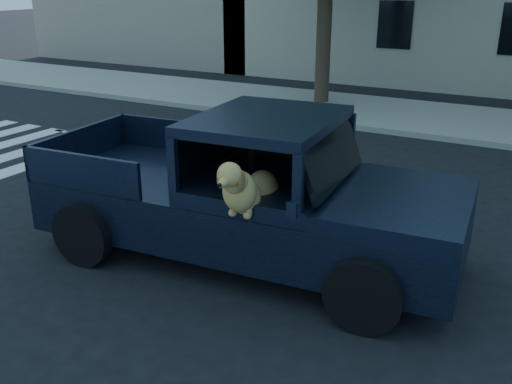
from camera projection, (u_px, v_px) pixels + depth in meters
ground at (314, 260)px, 7.98m from camera, size 120.00×120.00×0.00m
far_sidewalk at (451, 121)px, 15.47m from camera, size 60.00×4.00×0.15m
lane_stripes at (500, 207)px, 9.84m from camera, size 21.60×0.14×0.01m
pickup_truck at (241, 210)px, 7.89m from camera, size 5.92×3.10×2.06m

